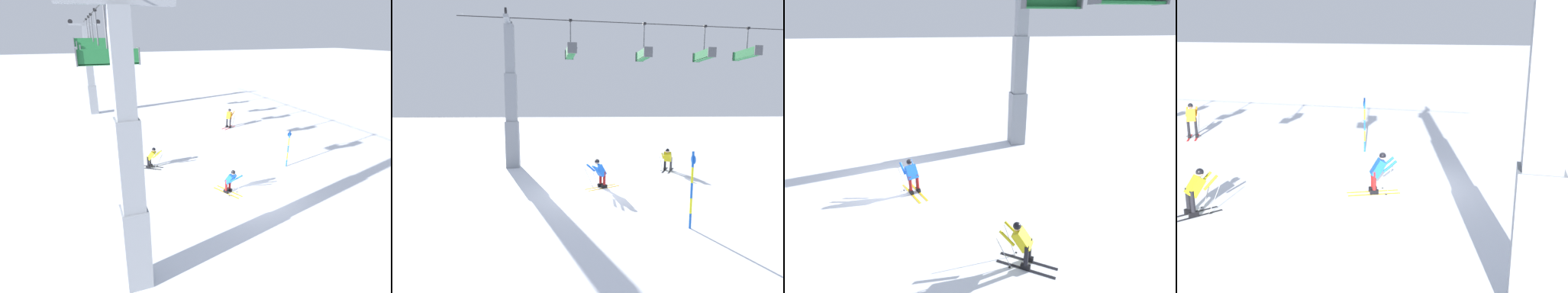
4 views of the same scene
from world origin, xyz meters
TOP-DOWN VIEW (x-y plane):
  - ground_plane at (0.00, 0.00)m, footprint 260.00×260.00m
  - skier_carving_main at (0.36, 0.87)m, footprint 1.78×1.19m
  - lift_tower_near at (-4.22, 6.66)m, footprint 0.83×3.07m
  - trail_marker_pole at (2.30, -4.15)m, footprint 0.07×0.28m
  - skier_distant_uphill at (11.44, -4.51)m, footprint 1.14×1.58m
  - skier_distant_downhill at (5.11, 4.08)m, footprint 1.41×1.74m

SIDE VIEW (x-z plane):
  - ground_plane at x=0.00m, z-range 0.00..0.00m
  - skier_distant_downhill at x=5.11m, z-range 0.03..1.56m
  - skier_carving_main at x=0.36m, z-range 0.03..1.56m
  - skier_distant_uphill at x=11.44m, z-range 0.14..1.91m
  - trail_marker_pole at x=2.30m, z-range 0.09..2.51m
  - lift_tower_near at x=-4.22m, z-range -0.80..8.57m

